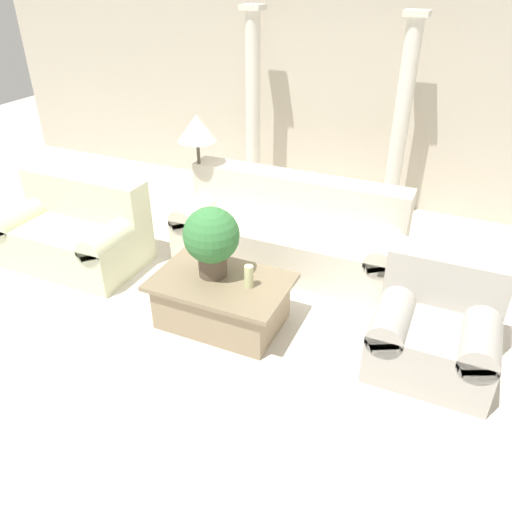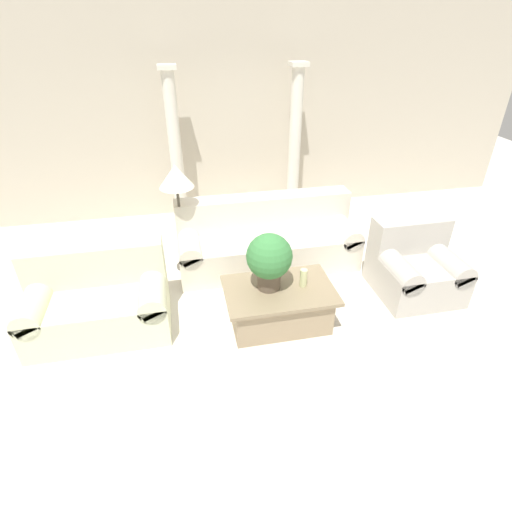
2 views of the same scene
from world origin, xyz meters
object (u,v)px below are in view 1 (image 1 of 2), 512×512
Objects in this scene: sofa_long at (289,231)px; coffee_table at (222,301)px; armchair at (436,324)px; floor_lamp at (197,133)px; potted_plant at (211,238)px; loveseat at (76,230)px.

coffee_table is (-0.15, -1.22, -0.12)m from sofa_long.
armchair is (1.59, -0.96, -0.00)m from sofa_long.
coffee_table is at bearing -171.53° from armchair.
coffee_table is 1.90m from floor_lamp.
sofa_long is at bearing -5.31° from floor_lamp.
potted_plant is (-0.25, -1.17, 0.44)m from sofa_long.
armchair is at bearing -21.73° from floor_lamp.
potted_plant is at bearing -8.75° from loveseat.
floor_lamp reaches higher than armchair.
coffee_table is 1.76m from armchair.
potted_plant is 1.58m from floor_lamp.
potted_plant is 0.44× the size of floor_lamp.
potted_plant is at bearing -102.10° from sofa_long.
loveseat is 1.84m from potted_plant.
potted_plant reaches higher than sofa_long.
loveseat is 1.23× the size of coffee_table.
potted_plant is 1.90m from armchair.
coffee_table is (1.87, -0.33, -0.13)m from loveseat.
loveseat is at bearing 171.25° from potted_plant.
sofa_long is 1.28m from potted_plant.
potted_plant is at bearing -173.66° from armchair.
armchair is (1.73, 0.26, 0.12)m from coffee_table.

